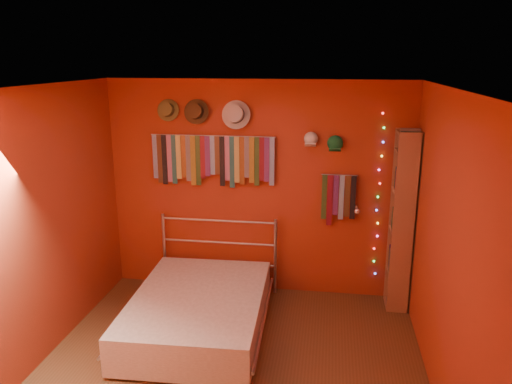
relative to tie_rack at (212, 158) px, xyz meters
The scene contains 16 objects.
ground 2.39m from the tie_rack, 72.87° to the right, with size 3.50×3.50×0.00m, color brown.
back_wall 0.64m from the tie_rack, ahead, with size 3.50×0.02×2.50m, color maroon.
right_wall 2.85m from the tie_rack, 36.59° to the right, with size 0.02×3.50×2.50m, color maroon.
left_wall 2.12m from the tie_rack, 126.15° to the right, with size 0.02×3.50×2.50m, color maroon.
ceiling 1.97m from the tie_rack, 72.87° to the right, with size 3.50×3.50×0.02m, color white.
tie_rack is the anchor object (origin of this frame).
small_tie_rack 1.50m from the tie_rack, ahead, with size 0.40×0.03×0.59m.
fedora_olive 0.74m from the tie_rack, behind, with size 0.25×0.14×0.25m.
fedora_brown 0.56m from the tie_rack, 169.81° to the right, with size 0.28×0.15×0.28m.
fedora_white 0.58m from the tie_rack, ahead, with size 0.32×0.17×0.32m.
cap_white 1.15m from the tie_rack, ahead, with size 0.17×0.21×0.17m.
cap_green 1.40m from the tie_rack, ahead, with size 0.18×0.22×0.18m.
fairy_lights 1.93m from the tie_rack, ahead, with size 0.06×0.02×1.88m.
reading_lamp 1.73m from the tie_rack, ahead, with size 0.07×0.28×0.08m.
bookshelf 2.26m from the tie_rack, ahead, with size 0.25×0.34×2.00m.
bed 1.72m from the tie_rack, 86.20° to the right, with size 1.45×1.93×0.92m.
Camera 1 is at (0.82, -3.78, 2.73)m, focal length 35.00 mm.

